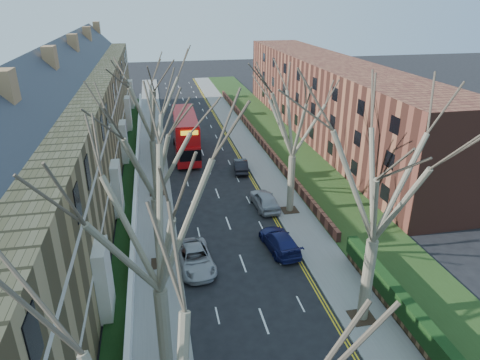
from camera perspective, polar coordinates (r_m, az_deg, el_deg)
pavement_left at (r=52.08m, az=-11.61°, el=3.24°), size 3.00×102.00×0.12m
pavement_right at (r=53.29m, az=1.40°, el=4.19°), size 3.00×102.00×0.12m
terrace_left at (r=43.58m, az=-22.16°, el=5.61°), size 9.70×78.00×13.60m
flats_right at (r=59.09m, az=11.65°, el=10.60°), size 13.97×54.00×10.00m
front_wall_left at (r=44.47m, az=-13.64°, el=0.29°), size 0.30×78.00×1.00m
grass_verge_right at (r=54.39m, az=6.04°, el=4.56°), size 6.00×102.00×0.06m
tree_left_mid at (r=17.93m, az=-11.58°, el=-3.53°), size 10.50×10.50×14.71m
tree_left_far at (r=27.35m, az=-11.83°, el=5.21°), size 10.15×10.15×14.22m
tree_left_dist at (r=38.89m, az=-12.06°, el=11.01°), size 10.50×10.50×14.71m
tree_right_mid at (r=22.60m, az=18.53°, el=1.44°), size 10.50×10.50×14.71m
tree_right_far at (r=34.90m, az=7.33°, el=9.42°), size 10.15×10.15×14.22m
double_decker_bus at (r=51.29m, az=-7.25°, el=5.93°), size 3.11×11.52×4.78m
car_left_far at (r=30.45m, az=-5.98°, el=-10.35°), size 2.73×5.20×1.40m
car_right_near at (r=32.35m, az=5.32°, el=-8.10°), size 2.48×5.04×1.41m
car_right_mid at (r=38.29m, az=3.29°, el=-2.64°), size 2.13×4.70×1.57m
car_right_far at (r=46.24m, az=0.11°, el=1.95°), size 1.93×4.19×1.33m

